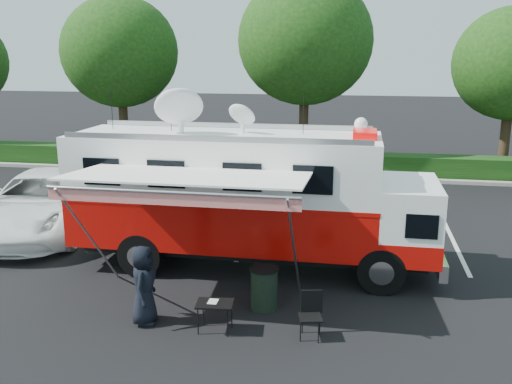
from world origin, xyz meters
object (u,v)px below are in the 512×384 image
command_truck (249,196)px  trash_bin (264,288)px  white_suv (47,231)px  folding_table (215,305)px

command_truck → trash_bin: command_truck is taller
command_truck → white_suv: (-6.88, 1.87, -1.91)m
command_truck → folding_table: 3.85m
command_truck → white_suv: bearing=164.7°
white_suv → folding_table: bearing=-48.7°
command_truck → folding_table: command_truck is taller
trash_bin → command_truck: bearing=108.2°
command_truck → folding_table: (-0.01, -3.61, -1.34)m
command_truck → trash_bin: bearing=-71.8°
command_truck → trash_bin: (0.79, -2.39, -1.44)m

